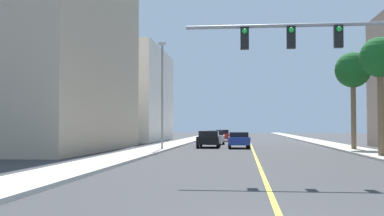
{
  "coord_description": "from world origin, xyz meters",
  "views": [
    {
      "loc": [
        -0.75,
        -7.9,
        1.9
      ],
      "look_at": [
        -3.92,
        21.32,
        3.04
      ],
      "focal_mm": 44.34,
      "sensor_mm": 36.0,
      "label": 1
    }
  ],
  "objects_px": {
    "car_white": "(216,137)",
    "car_red": "(223,135)",
    "street_lamp": "(162,90)",
    "palm_mid": "(380,60)",
    "car_black": "(209,139)",
    "palm_far": "(353,71)",
    "traffic_signal_mast": "(360,52)",
    "car_blue": "(239,140)"
  },
  "relations": [
    {
      "from": "traffic_signal_mast",
      "to": "car_blue",
      "type": "height_order",
      "value": "traffic_signal_mast"
    },
    {
      "from": "street_lamp",
      "to": "car_black",
      "type": "relative_size",
      "value": 1.84
    },
    {
      "from": "car_black",
      "to": "car_blue",
      "type": "xyz_separation_m",
      "value": [
        2.68,
        -1.17,
        -0.05
      ]
    },
    {
      "from": "street_lamp",
      "to": "palm_far",
      "type": "relative_size",
      "value": 1.11
    },
    {
      "from": "palm_mid",
      "to": "car_blue",
      "type": "xyz_separation_m",
      "value": [
        -8.63,
        11.83,
        -5.19
      ]
    },
    {
      "from": "traffic_signal_mast",
      "to": "car_white",
      "type": "distance_m",
      "value": 33.69
    },
    {
      "from": "palm_far",
      "to": "car_red",
      "type": "distance_m",
      "value": 26.18
    },
    {
      "from": "car_black",
      "to": "car_red",
      "type": "height_order",
      "value": "car_black"
    },
    {
      "from": "street_lamp",
      "to": "palm_far",
      "type": "bearing_deg",
      "value": 5.18
    },
    {
      "from": "palm_mid",
      "to": "car_blue",
      "type": "distance_m",
      "value": 15.54
    },
    {
      "from": "car_black",
      "to": "car_white",
      "type": "xyz_separation_m",
      "value": [
        0.12,
        8.07,
        -0.04
      ]
    },
    {
      "from": "traffic_signal_mast",
      "to": "palm_far",
      "type": "xyz_separation_m",
      "value": [
        4.25,
        20.02,
        1.56
      ]
    },
    {
      "from": "car_white",
      "to": "car_red",
      "type": "bearing_deg",
      "value": 85.8
    },
    {
      "from": "traffic_signal_mast",
      "to": "street_lamp",
      "type": "height_order",
      "value": "street_lamp"
    },
    {
      "from": "car_blue",
      "to": "street_lamp",
      "type": "bearing_deg",
      "value": -143.64
    },
    {
      "from": "palm_far",
      "to": "car_red",
      "type": "height_order",
      "value": "palm_far"
    },
    {
      "from": "palm_mid",
      "to": "car_red",
      "type": "relative_size",
      "value": 1.84
    },
    {
      "from": "palm_far",
      "to": "car_white",
      "type": "height_order",
      "value": "palm_far"
    },
    {
      "from": "car_blue",
      "to": "car_red",
      "type": "bearing_deg",
      "value": 94.19
    },
    {
      "from": "palm_far",
      "to": "car_white",
      "type": "bearing_deg",
      "value": 132.25
    },
    {
      "from": "traffic_signal_mast",
      "to": "car_black",
      "type": "relative_size",
      "value": 2.2
    },
    {
      "from": "car_red",
      "to": "car_white",
      "type": "bearing_deg",
      "value": -92.03
    },
    {
      "from": "street_lamp",
      "to": "palm_mid",
      "type": "relative_size",
      "value": 1.17
    },
    {
      "from": "street_lamp",
      "to": "car_red",
      "type": "relative_size",
      "value": 2.15
    },
    {
      "from": "street_lamp",
      "to": "car_black",
      "type": "xyz_separation_m",
      "value": [
        3.24,
        5.93,
        -3.98
      ]
    },
    {
      "from": "palm_far",
      "to": "car_black",
      "type": "xyz_separation_m",
      "value": [
        -11.61,
        4.58,
        -5.4
      ]
    },
    {
      "from": "palm_far",
      "to": "car_red",
      "type": "bearing_deg",
      "value": 115.91
    },
    {
      "from": "street_lamp",
      "to": "traffic_signal_mast",
      "type": "bearing_deg",
      "value": -60.4
    },
    {
      "from": "traffic_signal_mast",
      "to": "palm_far",
      "type": "height_order",
      "value": "palm_far"
    },
    {
      "from": "traffic_signal_mast",
      "to": "car_blue",
      "type": "xyz_separation_m",
      "value": [
        -4.68,
        23.43,
        -3.89
      ]
    },
    {
      "from": "palm_mid",
      "to": "traffic_signal_mast",
      "type": "bearing_deg",
      "value": -108.82
    },
    {
      "from": "palm_far",
      "to": "car_white",
      "type": "xyz_separation_m",
      "value": [
        -11.49,
        12.65,
        -5.44
      ]
    },
    {
      "from": "car_white",
      "to": "car_red",
      "type": "xyz_separation_m",
      "value": [
        0.3,
        10.39,
        0.01
      ]
    },
    {
      "from": "car_black",
      "to": "car_white",
      "type": "distance_m",
      "value": 8.07
    },
    {
      "from": "traffic_signal_mast",
      "to": "car_red",
      "type": "distance_m",
      "value": 43.79
    },
    {
      "from": "car_blue",
      "to": "traffic_signal_mast",
      "type": "bearing_deg",
      "value": -81.1
    },
    {
      "from": "traffic_signal_mast",
      "to": "car_blue",
      "type": "bearing_deg",
      "value": 101.3
    },
    {
      "from": "street_lamp",
      "to": "car_black",
      "type": "height_order",
      "value": "street_lamp"
    },
    {
      "from": "palm_mid",
      "to": "car_black",
      "type": "relative_size",
      "value": 1.57
    },
    {
      "from": "car_black",
      "to": "traffic_signal_mast",
      "type": "bearing_deg",
      "value": -73.9
    },
    {
      "from": "traffic_signal_mast",
      "to": "palm_mid",
      "type": "distance_m",
      "value": 12.32
    },
    {
      "from": "car_black",
      "to": "car_white",
      "type": "bearing_deg",
      "value": 88.57
    }
  ]
}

